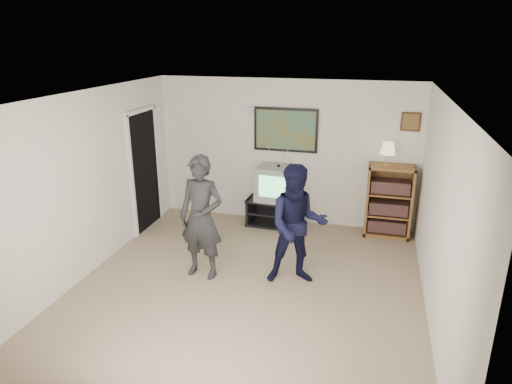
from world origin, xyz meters
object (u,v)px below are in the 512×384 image
at_px(bookshelf, 389,201).
at_px(person_tall, 201,218).
at_px(person_short, 297,225).
at_px(crt_television, 278,183).
at_px(media_stand, 275,212).

height_order(bookshelf, person_tall, person_tall).
height_order(person_tall, person_short, person_tall).
distance_m(bookshelf, person_short, 2.24).
bearing_deg(person_tall, bookshelf, 45.56).
height_order(crt_television, person_short, person_short).
xyz_separation_m(crt_television, person_short, (0.65, -1.83, 0.05)).
distance_m(crt_television, bookshelf, 1.85).
relative_size(bookshelf, person_short, 0.73).
xyz_separation_m(crt_television, bookshelf, (1.84, 0.05, -0.17)).
relative_size(media_stand, crt_television, 1.40).
distance_m(media_stand, bookshelf, 1.93).
distance_m(media_stand, person_tall, 2.16).
distance_m(person_tall, person_short, 1.29).
relative_size(crt_television, person_short, 0.43).
distance_m(bookshelf, person_tall, 3.21).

